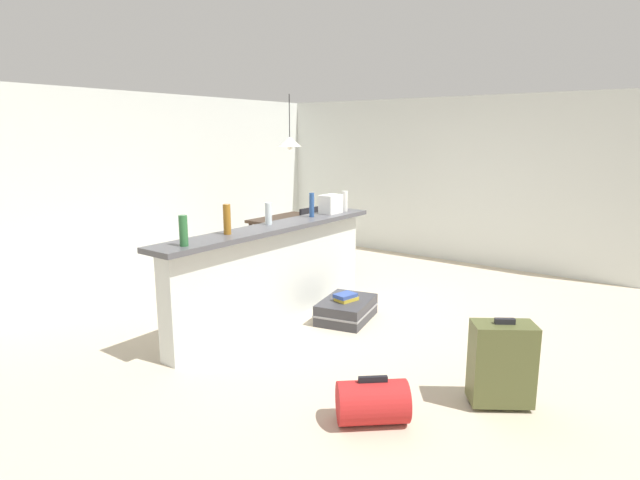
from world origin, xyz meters
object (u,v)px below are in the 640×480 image
bottle_blue (312,205)px  dining_table (291,224)px  bottle_green (183,231)px  bottle_white (345,201)px  duffel_bag_red (372,402)px  bottle_clear (268,214)px  suitcase_upright_olive (502,363)px  bottle_amber (227,219)px  dining_chair_near_partition (315,237)px  grocery_bag (331,204)px  pendant_lamp (290,142)px  book_stack (346,297)px  suitcase_flat_charcoal (347,310)px

bottle_blue → dining_table: (1.17, 1.29, -0.52)m
bottle_green → bottle_white: (2.46, 0.03, -0.01)m
dining_table → duffel_bag_red: 4.36m
bottle_clear → suitcase_upright_olive: size_ratio=0.34×
bottle_amber → dining_chair_near_partition: bearing=18.3°
grocery_bag → bottle_blue: bearing=177.0°
duffel_bag_red → suitcase_upright_olive: size_ratio=0.83×
suitcase_upright_olive → dining_chair_near_partition: bearing=57.1°
bottle_clear → dining_chair_near_partition: (1.79, 0.75, -0.63)m
bottle_amber → dining_chair_near_partition: size_ratio=0.31×
pendant_lamp → book_stack: 2.86m
duffel_bag_red → suitcase_upright_olive: 1.00m
suitcase_flat_charcoal → duffel_bag_red: (-1.58, -1.27, 0.04)m
bottle_green → bottle_white: bottle_green is taller
bottle_clear → bottle_blue: bottle_blue is taller
suitcase_flat_charcoal → duffel_bag_red: 2.02m
bottle_blue → book_stack: size_ratio=1.06×
bottle_green → duffel_bag_red: bearing=-87.0°
bottle_amber → suitcase_flat_charcoal: 1.64m
bottle_green → bottle_clear: bearing=6.6°
duffel_bag_red → suitcase_upright_olive: bearing=-39.9°
dining_table → suitcase_flat_charcoal: dining_table is taller
dining_chair_near_partition → duffel_bag_red: (-2.90, -2.69, -0.36)m
bottle_white → grocery_bag: bottle_white is taller
suitcase_flat_charcoal → duffel_bag_red: bearing=-141.2°
suitcase_upright_olive → grocery_bag: bearing=61.2°
suitcase_flat_charcoal → grocery_bag: bearing=47.8°
bottle_amber → dining_table: bottle_amber is taller
bottle_blue → duffel_bag_red: 2.78m
bottle_white → dining_table: 1.55m
bottle_blue → grocery_bag: size_ratio=1.05×
dining_table → suitcase_upright_olive: size_ratio=1.64×
bottle_white → suitcase_upright_olive: 3.05m
book_stack → dining_table: bearing=53.9°
suitcase_flat_charcoal → bottle_green: bearing=162.3°
dining_chair_near_partition → pendant_lamp: (0.05, 0.49, 1.33)m
grocery_bag → dining_table: grocery_bag is taller
pendant_lamp → dining_chair_near_partition: bearing=-96.2°
bottle_clear → bottle_blue: (0.67, -0.05, 0.02)m
pendant_lamp → suitcase_upright_olive: (-2.20, -3.81, -1.51)m
bottle_white → suitcase_upright_olive: bearing=-123.2°
bottle_blue → duffel_bag_red: bearing=-133.3°
bottle_green → bottle_clear: bottle_green is taller
bottle_green → grocery_bag: bearing=1.8°
grocery_bag → pendant_lamp: bearing=57.8°
bottle_clear → suitcase_upright_olive: (-0.36, -2.56, -0.81)m
suitcase_upright_olive → book_stack: 2.05m
grocery_bag → duffel_bag_red: size_ratio=0.47×
bottle_clear → bottle_white: bearing=-4.8°
bottle_white → grocery_bag: (-0.24, 0.04, -0.01)m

